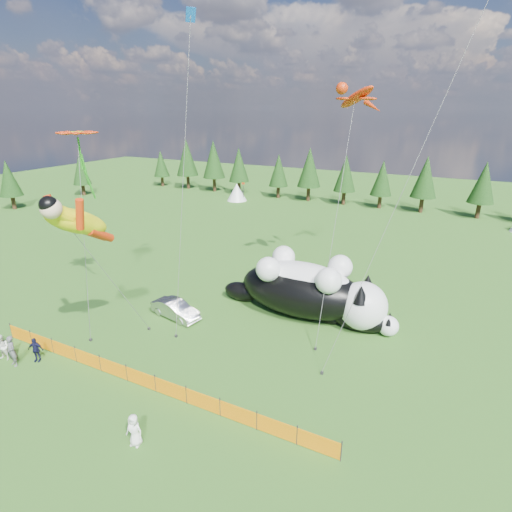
% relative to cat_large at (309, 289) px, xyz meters
% --- Properties ---
extents(ground, '(160.00, 160.00, 0.00)m').
position_rel_cat_large_xyz_m(ground, '(-5.42, -8.59, -2.14)').
color(ground, '#153C0B').
rests_on(ground, ground).
extents(safety_fence, '(22.06, 0.06, 1.10)m').
position_rel_cat_large_xyz_m(safety_fence, '(-5.42, -11.59, -1.64)').
color(safety_fence, '#262626').
rests_on(safety_fence, ground).
extents(tree_line, '(90.00, 4.00, 8.00)m').
position_rel_cat_large_xyz_m(tree_line, '(-5.42, 36.41, 1.86)').
color(tree_line, black).
rests_on(tree_line, ground).
extents(festival_tents, '(50.00, 3.20, 2.80)m').
position_rel_cat_large_xyz_m(festival_tents, '(5.58, 31.41, -0.74)').
color(festival_tents, white).
rests_on(festival_tents, ground).
extents(cat_large, '(12.49, 4.50, 4.51)m').
position_rel_cat_large_xyz_m(cat_large, '(0.00, 0.00, 0.00)').
color(cat_large, black).
rests_on(cat_large, ground).
extents(cat_small, '(5.13, 2.04, 1.85)m').
position_rel_cat_large_xyz_m(cat_small, '(4.08, -0.31, -1.26)').
color(cat_small, black).
rests_on(cat_small, ground).
extents(car, '(4.10, 2.06, 1.29)m').
position_rel_cat_large_xyz_m(car, '(-8.45, -4.56, -1.50)').
color(car, '#A8A8AC').
rests_on(car, ground).
extents(spectator_a, '(0.76, 0.56, 1.92)m').
position_rel_cat_large_xyz_m(spectator_a, '(-13.42, -13.45, -1.18)').
color(spectator_a, '#59585D').
rests_on(spectator_a, ground).
extents(spectator_b, '(0.88, 0.62, 1.65)m').
position_rel_cat_large_xyz_m(spectator_b, '(-14.47, -13.36, -1.32)').
color(spectator_b, white).
rests_on(spectator_b, ground).
extents(spectator_c, '(1.01, 0.79, 1.54)m').
position_rel_cat_large_xyz_m(spectator_c, '(-12.61, -12.55, -1.37)').
color(spectator_c, '#131434').
rests_on(spectator_c, ground).
extents(spectator_e, '(0.85, 0.61, 1.61)m').
position_rel_cat_large_xyz_m(spectator_e, '(-2.91, -14.79, -1.34)').
color(spectator_e, white).
rests_on(spectator_e, ground).
extents(superhero_kite, '(4.48, 6.33, 10.82)m').
position_rel_cat_large_xyz_m(superhero_kite, '(-9.66, -10.64, 6.38)').
color(superhero_kite, yellow).
rests_on(superhero_kite, ground).
extents(gecko_kite, '(5.89, 13.05, 17.96)m').
position_rel_cat_large_xyz_m(gecko_kite, '(0.81, 6.10, 12.79)').
color(gecko_kite, red).
rests_on(gecko_kite, ground).
extents(flower_kite, '(4.30, 5.26, 13.31)m').
position_rel_cat_large_xyz_m(flower_kite, '(-14.03, -6.08, 10.42)').
color(flower_kite, red).
rests_on(flower_kite, ground).
extents(diamond_kite_a, '(0.89, 4.66, 20.19)m').
position_rel_cat_large_xyz_m(diamond_kite_a, '(-7.18, -2.82, 16.24)').
color(diamond_kite_a, '#0C56B6').
rests_on(diamond_kite_a, ground).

